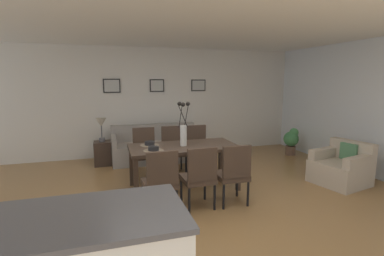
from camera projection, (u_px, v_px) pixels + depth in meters
The scene contains 24 objects.
ground_plane at pixel (195, 206), 4.23m from camera, with size 9.00×9.00×0.00m, color olive.
back_wall_panel at pixel (155, 102), 7.08m from camera, with size 9.00×0.10×2.60m, color silver.
side_window_wall at pixel (372, 108), 5.44m from camera, with size 0.10×6.30×2.60m, color white.
ceiling_panel at pixel (187, 24), 4.17m from camera, with size 9.00×7.20×0.08m, color white.
dining_table at pixel (184, 150), 4.85m from camera, with size 1.80×0.88×0.74m.
dining_chair_near_left at pixel (161, 179), 3.88m from camera, with size 0.47×0.47×0.92m.
dining_chair_near_right at pixel (145, 150), 5.52m from camera, with size 0.44×0.44×0.92m.
dining_chair_far_left at pixel (199, 174), 4.07m from camera, with size 0.46×0.46×0.92m.
dining_chair_far_right at pixel (173, 147), 5.71m from camera, with size 0.44×0.44×0.92m.
dining_chair_mid_left at pixel (233, 171), 4.20m from camera, with size 0.45×0.45×0.92m.
dining_chair_mid_right at pixel (198, 146), 5.82m from camera, with size 0.46×0.46×0.92m.
centerpiece_vase at pixel (183, 129), 4.79m from camera, with size 0.21×0.23×0.73m.
placemat_near_left at pixel (154, 150), 4.49m from camera, with size 0.32×0.32×0.01m, color #7F705B.
bowl_near_left at pixel (153, 148), 4.48m from camera, with size 0.17×0.17×0.07m.
placemat_near_right at pixel (150, 145), 4.87m from camera, with size 0.32×0.32×0.01m, color #7F705B.
bowl_near_right at pixel (150, 143), 4.86m from camera, with size 0.17×0.17×0.07m.
sofa at pixel (156, 148), 6.63m from camera, with size 1.97×0.84×0.80m.
side_table at pixel (103, 153), 6.24m from camera, with size 0.36×0.36×0.52m, color #33261E.
table_lamp at pixel (101, 124), 6.14m from camera, with size 0.22×0.22×0.51m.
armchair at pixel (341, 168), 5.12m from camera, with size 0.95×0.95×0.75m.
framed_picture_left at pixel (112, 86), 6.65m from camera, with size 0.39×0.03×0.32m.
framed_picture_center at pixel (157, 86), 6.96m from camera, with size 0.35×0.03×0.30m.
framed_picture_right at pixel (198, 85), 7.26m from camera, with size 0.37×0.03×0.29m.
potted_plant at pixel (291, 140), 7.08m from camera, with size 0.36×0.36×0.67m.
Camera 1 is at (-1.21, -3.79, 1.83)m, focal length 26.91 mm.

